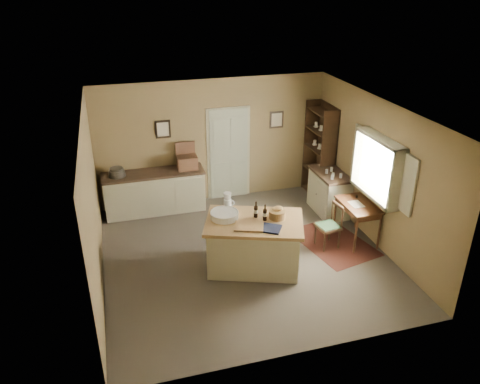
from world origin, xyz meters
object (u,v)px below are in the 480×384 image
(desk_chair, at_px, (328,227))
(shelving_unit, at_px, (321,151))
(right_cabinet, at_px, (329,192))
(writing_desk, at_px, (358,208))
(work_island, at_px, (253,242))
(sideboard, at_px, (155,190))

(desk_chair, xyz_separation_m, shelving_unit, (0.78, 2.11, 0.64))
(right_cabinet, height_order, shelving_unit, shelving_unit)
(writing_desk, bearing_deg, work_island, -171.55)
(sideboard, height_order, desk_chair, sideboard)
(desk_chair, bearing_deg, right_cabinet, 56.08)
(desk_chair, height_order, right_cabinet, right_cabinet)
(writing_desk, distance_m, desk_chair, 0.68)
(work_island, distance_m, desk_chair, 1.54)
(work_island, xyz_separation_m, writing_desk, (2.15, 0.32, 0.19))
(work_island, bearing_deg, desk_chair, 29.03)
(writing_desk, relative_size, shelving_unit, 0.44)
(sideboard, bearing_deg, work_island, -61.49)
(right_cabinet, bearing_deg, writing_desk, -89.99)
(sideboard, xyz_separation_m, desk_chair, (2.91, -2.31, -0.06))
(writing_desk, distance_m, shelving_unit, 2.08)
(work_island, xyz_separation_m, shelving_unit, (2.31, 2.36, 0.57))
(work_island, distance_m, shelving_unit, 3.35)
(work_island, relative_size, writing_desk, 2.05)
(work_island, height_order, shelving_unit, shelving_unit)
(shelving_unit, bearing_deg, sideboard, 176.90)
(work_island, height_order, right_cabinet, work_island)
(right_cabinet, bearing_deg, shelving_unit, 79.54)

